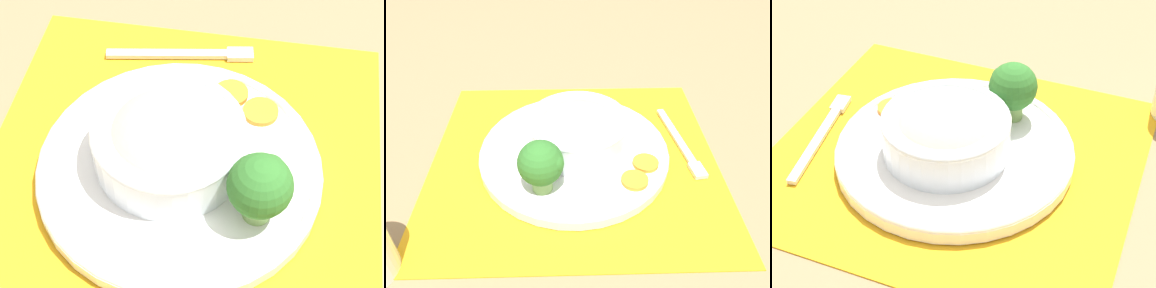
{
  "view_description": "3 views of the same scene",
  "coord_description": "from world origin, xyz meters",
  "views": [
    {
      "loc": [
        0.4,
        0.07,
        0.56
      ],
      "look_at": [
        -0.01,
        0.01,
        0.04
      ],
      "focal_mm": 60.0,
      "sensor_mm": 36.0,
      "label": 1
    },
    {
      "loc": [
        0.02,
        0.46,
        0.41
      ],
      "look_at": [
        -0.01,
        0.01,
        0.04
      ],
      "focal_mm": 35.0,
      "sensor_mm": 36.0,
      "label": 2
    },
    {
      "loc": [
        0.22,
        -0.58,
        0.54
      ],
      "look_at": [
        0.02,
        -0.02,
        0.04
      ],
      "focal_mm": 60.0,
      "sensor_mm": 36.0,
      "label": 3
    }
  ],
  "objects": [
    {
      "name": "fork",
      "position": [
        -0.18,
        -0.01,
        0.01
      ],
      "size": [
        0.04,
        0.18,
        0.01
      ],
      "rotation": [
        0.0,
        0.0,
        0.13
      ],
      "color": "silver",
      "rests_on": "placemat"
    },
    {
      "name": "bowl",
      "position": [
        -0.01,
        -0.01,
        0.05
      ],
      "size": [
        0.16,
        0.16,
        0.06
      ],
      "color": "silver",
      "rests_on": "plate"
    },
    {
      "name": "placemat",
      "position": [
        0.0,
        0.0,
        0.0
      ],
      "size": [
        0.47,
        0.44,
        0.0
      ],
      "color": "orange",
      "rests_on": "ground_plane"
    },
    {
      "name": "plate",
      "position": [
        0.0,
        0.0,
        0.02
      ],
      "size": [
        0.3,
        0.3,
        0.02
      ],
      "color": "white",
      "rests_on": "placemat"
    },
    {
      "name": "carrot_slice_middle",
      "position": [
        -0.11,
        0.04,
        0.02
      ],
      "size": [
        0.04,
        0.04,
        0.01
      ],
      "color": "orange",
      "rests_on": "plate"
    },
    {
      "name": "ground_plane",
      "position": [
        0.0,
        0.0,
        0.0
      ],
      "size": [
        4.0,
        4.0,
        0.0
      ],
      "primitive_type": "plane",
      "color": "#8C704C"
    },
    {
      "name": "carrot_slice_near",
      "position": [
        -0.08,
        0.08,
        0.02
      ],
      "size": [
        0.04,
        0.04,
        0.01
      ],
      "color": "orange",
      "rests_on": "plate"
    },
    {
      "name": "broccoli_floret",
      "position": [
        0.05,
        0.08,
        0.07
      ],
      "size": [
        0.06,
        0.06,
        0.08
      ],
      "color": "#759E51",
      "rests_on": "plate"
    }
  ]
}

